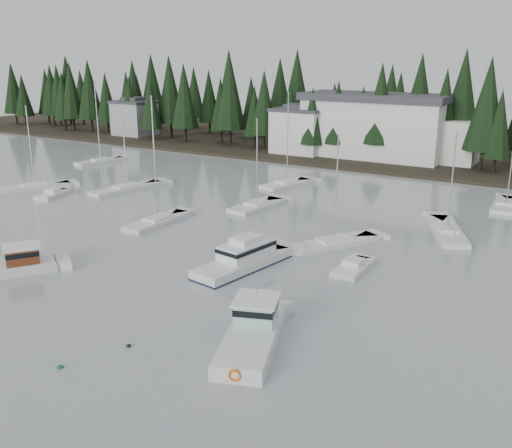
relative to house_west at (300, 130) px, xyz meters
The scene contains 21 objects.
far_shore_land 25.88m from the house_west, 45.00° to the left, with size 240.00×54.00×1.00m, color black.
conifer_treeline 19.87m from the house_west, 21.25° to the left, with size 200.00×22.00×20.00m, color black, non-canonical shape.
house_west is the anchor object (origin of this frame).
house_far_west 42.05m from the house_west, behind, with size 8.48×7.42×8.25m.
harbor_inn 15.45m from the house_west, 12.52° to the left, with size 29.50×11.50×10.90m.
lobster_boat_brown 65.28m from the house_west, 85.23° to the right, with size 7.43×8.93×4.36m.
cabin_cruiser_center 57.81m from the house_west, 67.55° to the right, with size 4.71×10.39×4.31m.
lobster_boat_teal 71.20m from the house_west, 65.17° to the right, with size 6.04×9.49×4.98m.
sailboat_1 48.75m from the house_west, 44.24° to the right, with size 6.69×10.86×11.24m.
sailboat_2 37.94m from the house_west, 70.54° to the right, with size 3.81×8.50×11.29m.
sailboat_4 47.57m from the house_west, 81.96° to the right, with size 2.61×8.87×14.36m.
sailboat_6 25.60m from the house_west, 66.64° to the right, with size 5.04×8.83×13.59m.
sailboat_7 35.58m from the house_west, 136.53° to the right, with size 4.34×9.15×14.05m.
sailboat_8 37.87m from the house_west, 101.47° to the right, with size 4.68×11.08×12.11m.
sailboat_9 51.14m from the house_west, 58.89° to the right, with size 7.01×9.62×11.33m.
sailboat_10 43.22m from the house_west, 26.82° to the right, with size 3.24×8.47×11.55m.
sailboat_11 47.11m from the house_west, 114.04° to the right, with size 6.83×9.51×11.88m.
runabout_0 46.68m from the house_west, 106.67° to the right, with size 3.42×5.63×1.42m.
runabout_1 57.88m from the house_west, 58.11° to the right, with size 2.24×5.18×1.42m.
mooring_buoy_green 76.33m from the house_west, 73.51° to the right, with size 0.40×0.40×0.40m, color #145933.
mooring_buoy_dark 72.97m from the house_west, 71.35° to the right, with size 0.34×0.34×0.34m, color black.
Camera 1 is at (29.29, -13.64, 18.04)m, focal length 40.00 mm.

